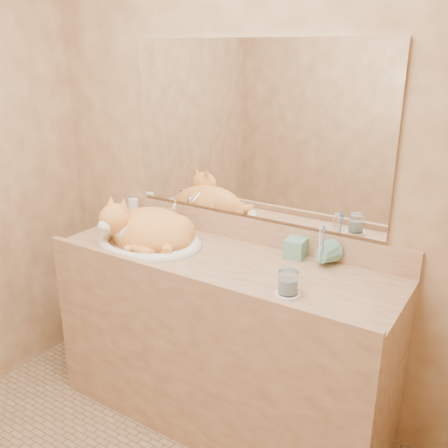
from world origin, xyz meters
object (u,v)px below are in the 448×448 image
Objects in this scene: soap_dispenser at (292,240)px; toothbrush_cup at (320,257)px; sink_basin at (148,227)px; vanity_counter at (221,341)px; cat at (147,228)px; water_glass at (288,282)px.

toothbrush_cup is (0.14, -0.01, -0.05)m from soap_dispenser.
sink_basin is 4.97× the size of toothbrush_cup.
cat is at bearing -178.30° from vanity_counter.
toothbrush_cup is at bearing 21.00° from vanity_counter.
toothbrush_cup is at bearing 3.82° from sink_basin.
toothbrush_cup is 0.30m from water_glass.
vanity_counter is 8.20× the size of soap_dispenser.
soap_dispenser is at bearing 177.07° from toothbrush_cup.
water_glass is (0.40, -0.15, 0.48)m from vanity_counter.
vanity_counter is 0.61m from soap_dispenser.
soap_dispenser is 2.14× the size of water_glass.
toothbrush_cup is (0.83, 0.17, -0.02)m from cat.
sink_basin is 0.70m from soap_dispenser.
soap_dispenser is (0.69, 0.18, 0.02)m from cat.
sink_basin is 0.02m from cat.
soap_dispenser is 0.34m from water_glass.
sink_basin is at bearing -168.64° from soap_dispenser.
sink_basin is at bearing -26.78° from cat.
water_glass is at bearing -91.62° from toothbrush_cup.
soap_dispenser is at bearing 31.18° from vanity_counter.
water_glass is (-0.01, -0.30, 0.01)m from toothbrush_cup.
water_glass is (0.13, -0.31, -0.04)m from soap_dispenser.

